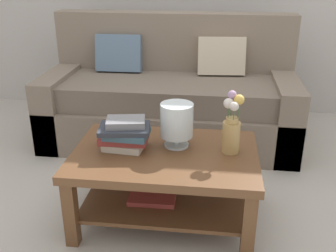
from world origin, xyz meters
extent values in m
plane|color=#B7B2A8|center=(0.00, 0.00, 0.00)|extent=(10.00, 10.00, 0.00)
cube|color=#7A6B5B|center=(-0.14, 0.73, 0.18)|extent=(2.11, 0.90, 0.36)
cube|color=#6E6052|center=(-0.14, 0.70, 0.46)|extent=(1.87, 0.74, 0.20)
cube|color=#7A6B5B|center=(-0.14, 1.08, 0.71)|extent=(2.11, 0.20, 0.70)
cube|color=#7A6B5B|center=(-1.09, 0.73, 0.30)|extent=(0.20, 0.90, 0.60)
cube|color=#7A6B5B|center=(0.81, 0.73, 0.30)|extent=(0.20, 0.90, 0.60)
cube|color=slate|center=(-0.61, 0.94, 0.72)|extent=(0.40, 0.19, 0.34)
cube|color=beige|center=(0.28, 0.94, 0.72)|extent=(0.41, 0.22, 0.34)
cube|color=brown|center=(-0.03, -0.41, 0.43)|extent=(1.07, 0.72, 0.05)
cube|color=brown|center=(-0.51, -0.72, 0.20)|extent=(0.07, 0.07, 0.41)
cube|color=brown|center=(0.45, -0.72, 0.20)|extent=(0.07, 0.07, 0.41)
cube|color=brown|center=(-0.51, -0.11, 0.20)|extent=(0.07, 0.07, 0.41)
cube|color=brown|center=(0.45, -0.11, 0.20)|extent=(0.07, 0.07, 0.41)
cube|color=brown|center=(-0.03, -0.41, 0.14)|extent=(0.95, 0.60, 0.02)
cube|color=#993833|center=(-0.10, -0.45, 0.17)|extent=(0.28, 0.20, 0.03)
cube|color=beige|center=(-0.27, -0.39, 0.48)|extent=(0.24, 0.20, 0.04)
cube|color=#993833|center=(-0.28, -0.39, 0.52)|extent=(0.28, 0.18, 0.04)
cube|color=#3D6075|center=(-0.25, -0.40, 0.56)|extent=(0.26, 0.20, 0.04)
cube|color=#2D333D|center=(-0.27, -0.40, 0.59)|extent=(0.31, 0.23, 0.03)
cube|color=slate|center=(-0.26, -0.39, 0.62)|extent=(0.24, 0.19, 0.04)
cylinder|color=silver|center=(0.03, -0.32, 0.47)|extent=(0.15, 0.15, 0.02)
cylinder|color=silver|center=(0.03, -0.32, 0.50)|extent=(0.04, 0.04, 0.05)
cylinder|color=silver|center=(0.03, -0.32, 0.62)|extent=(0.19, 0.19, 0.20)
sphere|color=beige|center=(0.00, -0.32, 0.58)|extent=(0.05, 0.05, 0.05)
sphere|color=#2D333D|center=(0.06, -0.31, 0.58)|extent=(0.04, 0.04, 0.04)
cylinder|color=tan|center=(0.35, -0.36, 0.55)|extent=(0.10, 0.10, 0.18)
cylinder|color=tan|center=(0.35, -0.36, 0.66)|extent=(0.07, 0.07, 0.03)
cylinder|color=#426638|center=(0.38, -0.36, 0.72)|extent=(0.01, 0.01, 0.09)
sphere|color=gold|center=(0.38, -0.36, 0.78)|extent=(0.06, 0.06, 0.06)
cylinder|color=#426638|center=(0.34, -0.34, 0.73)|extent=(0.01, 0.01, 0.11)
sphere|color=#B28CB7|center=(0.34, -0.34, 0.80)|extent=(0.05, 0.05, 0.05)
cylinder|color=#426638|center=(0.32, -0.37, 0.70)|extent=(0.01, 0.01, 0.07)
sphere|color=silver|center=(0.32, -0.37, 0.76)|extent=(0.06, 0.06, 0.06)
cylinder|color=#426638|center=(0.35, -0.40, 0.70)|extent=(0.01, 0.01, 0.06)
sphere|color=silver|center=(0.35, -0.40, 0.75)|extent=(0.05, 0.05, 0.05)
camera|label=1|loc=(0.25, -2.47, 1.51)|focal=42.69mm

